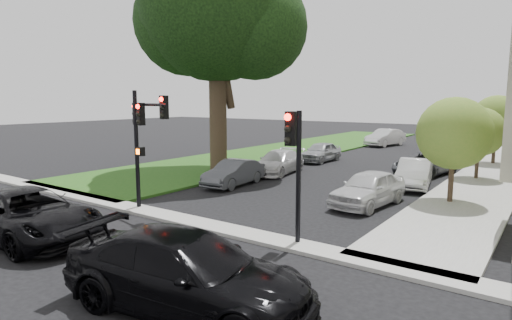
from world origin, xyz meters
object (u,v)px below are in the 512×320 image
Objects in this scene: small_tree_a at (454,133)px; traffic_signal_secondary at (295,152)px; car_parked_5 at (234,173)px; car_parked_2 at (425,164)px; car_parked_9 at (385,138)px; car_parked_3 at (455,152)px; eucalyptus at (216,4)px; car_parked_0 at (368,188)px; car_parked_7 at (321,152)px; small_tree_c at (496,119)px; car_parked_6 at (278,162)px; car_cross_near at (27,215)px; car_parked_1 at (414,173)px; small_tree_b at (479,132)px; car_cross_far at (187,272)px; traffic_signal_main at (143,129)px.

small_tree_a is 8.69m from traffic_signal_secondary.
small_tree_a is 10.40m from car_parked_5.
car_parked_2 is 15.95m from car_parked_9.
traffic_signal_secondary reaches higher than car_parked_3.
car_parked_0 is (10.67, -2.86, -9.17)m from eucalyptus.
eucalyptus reaches higher than car_parked_2.
car_parked_9 is (-7.25, 23.25, 0.06)m from car_parked_0.
car_parked_0 is 12.74m from car_parked_7.
eucalyptus is at bearing -136.00° from small_tree_c.
car_parked_3 reaches higher than car_parked_6.
car_parked_1 is (7.62, 15.46, -0.09)m from car_cross_near.
car_parked_3 is (-2.45, 7.20, -1.96)m from small_tree_b.
eucalyptus reaches higher than car_parked_0.
car_cross_far is 19.81m from car_parked_2.
car_parked_0 reaches higher than car_parked_3.
car_cross_far is at bearing -98.16° from car_parked_3.
car_cross_near is 1.18× the size of car_parked_9.
small_tree_b is 4.89m from car_parked_1.
car_cross_near reaches higher than car_parked_5.
small_tree_a is 12.64m from traffic_signal_main.
car_cross_near is 7.37m from car_cross_far.
small_tree_a is 4.24m from car_parked_1.
car_parked_1 is 4.03m from car_parked_2.
small_tree_a is 13.54m from small_tree_c.
small_tree_a is 16.23m from car_cross_near.
traffic_signal_secondary is at bearing -100.59° from small_tree_b.
traffic_signal_main is at bearing -139.60° from small_tree_a.
car_cross_far is (10.89, -13.65, -9.09)m from eucalyptus.
small_tree_c is 1.16× the size of car_parked_3.
car_parked_0 is (-0.22, 10.79, -0.08)m from car_cross_far.
eucalyptus is 19.82m from small_tree_c.
car_parked_0 is 0.90× the size of car_parked_2.
small_tree_a is 7.67m from car_parked_2.
small_tree_b reaches higher than car_parked_6.
car_parked_5 is at bearing -38.93° from eucalyptus.
car_parked_1 is at bearing -33.20° from car_parked_7.
small_tree_a is 0.93× the size of car_parked_9.
car_parked_1 is at bearing -10.43° from car_cross_far.
small_tree_a is 0.96× the size of small_tree_c.
car_parked_3 is (0.33, 22.08, -2.15)m from traffic_signal_secondary.
car_parked_5 is at bearing -157.22° from car_parked_1.
car_parked_7 is at bearing 114.47° from traffic_signal_secondary.
car_parked_3 is 0.86× the size of car_parked_6.
car_parked_1 is (11.15, 2.16, -9.21)m from eucalyptus.
car_cross_far is 13.09m from car_parked_5.
car_cross_near is at bearing -99.31° from car_parked_2.
traffic_signal_secondary is (10.62, -8.83, -7.07)m from eucalyptus.
car_parked_5 is (-9.88, -2.24, -2.34)m from small_tree_a.
small_tree_b is 0.98× the size of traffic_signal_secondary.
small_tree_a is 1.11× the size of traffic_signal_secondary.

